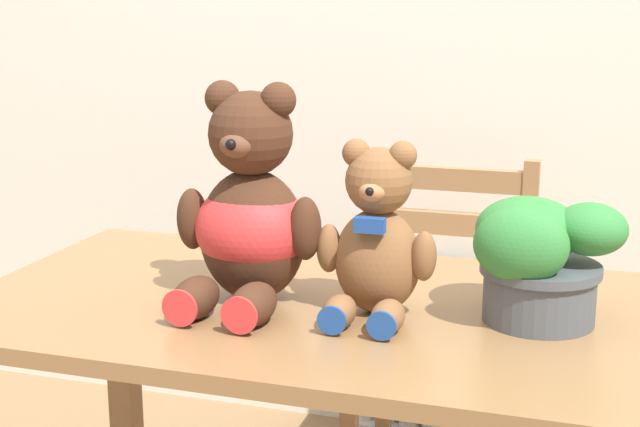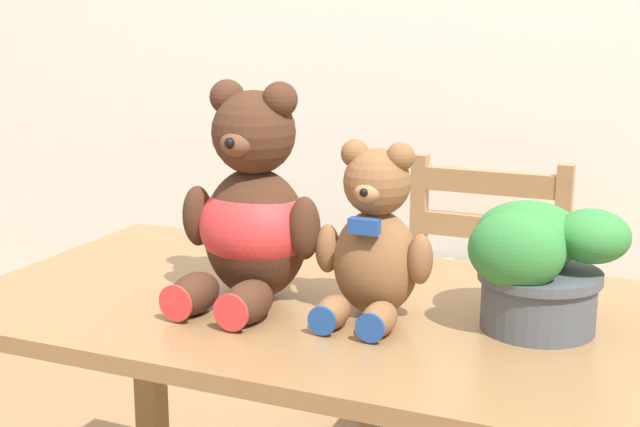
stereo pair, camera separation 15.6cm
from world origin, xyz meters
The scene contains 6 objects.
radiator centered at (0.12, 1.32, 0.25)m, with size 0.56×0.10×0.56m.
dining_table centered at (0.00, 0.36, 0.62)m, with size 1.23×0.73×0.74m.
wooden_chair_behind centered at (0.15, 1.06, 0.46)m, with size 0.42×0.41×0.88m.
teddy_bear_left centered at (-0.09, 0.34, 0.90)m, with size 0.28×0.28×0.40m.
teddy_bear_right centered at (0.15, 0.33, 0.87)m, with size 0.21×0.21×0.31m.
potted_plant centered at (0.42, 0.38, 0.86)m, with size 0.25×0.23×0.21m.
Camera 2 is at (0.64, -1.05, 1.27)m, focal length 50.00 mm.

